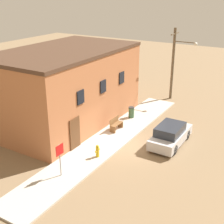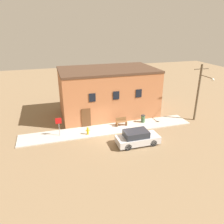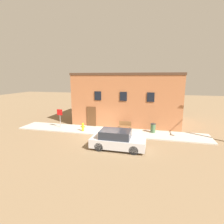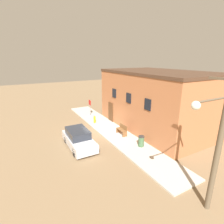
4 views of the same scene
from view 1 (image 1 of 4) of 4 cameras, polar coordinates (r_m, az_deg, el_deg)
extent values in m
plane|color=#846B4C|center=(21.12, 2.48, -6.03)|extent=(80.00, 80.00, 0.00)
cube|color=#BCB7AD|center=(21.67, -0.50, -5.10)|extent=(18.55, 2.57, 0.10)
cube|color=#B26B42|center=(24.12, -8.48, 4.39)|extent=(11.40, 6.76, 5.45)
cube|color=#4C3323|center=(23.43, -8.88, 11.03)|extent=(11.50, 6.86, 0.24)
cube|color=black|center=(19.92, -5.77, 2.71)|extent=(0.70, 0.08, 0.90)
cube|color=black|center=(21.99, -1.65, 4.68)|extent=(0.70, 0.08, 0.90)
cube|color=black|center=(24.18, 1.77, 6.29)|extent=(0.70, 0.08, 0.90)
cube|color=brown|center=(20.24, -6.81, -4.00)|extent=(1.00, 0.08, 2.20)
cylinder|color=gold|center=(19.41, -2.67, -7.30)|extent=(0.21, 0.21, 0.66)
sphere|color=gold|center=(19.23, -2.69, -6.30)|extent=(0.19, 0.19, 0.19)
cylinder|color=gold|center=(19.24, -2.96, -7.25)|extent=(0.12, 0.10, 0.10)
cylinder|color=gold|center=(19.48, -2.41, -6.84)|extent=(0.12, 0.10, 0.10)
cylinder|color=gray|center=(17.53, -9.47, -8.70)|extent=(0.06, 0.06, 1.91)
cube|color=red|center=(17.19, -9.55, -6.85)|extent=(0.60, 0.02, 0.60)
cube|color=brown|center=(22.47, 0.11, -3.26)|extent=(0.08, 0.44, 0.46)
cube|color=brown|center=(23.36, 1.53, -2.25)|extent=(0.08, 0.44, 0.46)
cube|color=brown|center=(22.81, 0.84, -2.18)|extent=(1.21, 0.44, 0.04)
cube|color=brown|center=(22.81, 0.41, -1.53)|extent=(1.21, 0.04, 0.44)
cylinder|color=#426642|center=(25.08, 3.56, -0.10)|extent=(0.45, 0.45, 0.81)
cylinder|color=#2D2D2D|center=(24.92, 3.58, 0.83)|extent=(0.48, 0.48, 0.06)
cylinder|color=brown|center=(29.37, 11.04, 8.54)|extent=(0.24, 0.24, 6.58)
cylinder|color=brown|center=(28.66, 13.19, 12.34)|extent=(0.09, 1.93, 0.09)
sphere|color=silver|center=(28.39, 15.05, 11.88)|extent=(0.32, 0.32, 0.32)
cube|color=brown|center=(28.87, 11.44, 13.87)|extent=(1.80, 0.10, 0.10)
cylinder|color=black|center=(22.80, 10.02, -3.25)|extent=(0.65, 0.20, 0.65)
cylinder|color=black|center=(22.38, 13.57, -4.05)|extent=(0.65, 0.20, 0.65)
cylinder|color=black|center=(20.70, 7.44, -5.81)|extent=(0.65, 0.20, 0.65)
cylinder|color=black|center=(20.24, 11.32, -6.77)|extent=(0.65, 0.20, 0.65)
cube|color=silver|center=(21.43, 10.66, -4.47)|extent=(4.04, 1.69, 0.66)
cube|color=#282D38|center=(20.99, 10.58, -3.15)|extent=(2.22, 1.49, 0.59)
camera|label=2|loc=(14.78, 77.03, 7.71)|focal=35.00mm
camera|label=3|loc=(21.92, 45.28, 3.24)|focal=28.00mm
camera|label=4|loc=(30.80, 26.99, 13.92)|focal=28.00mm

